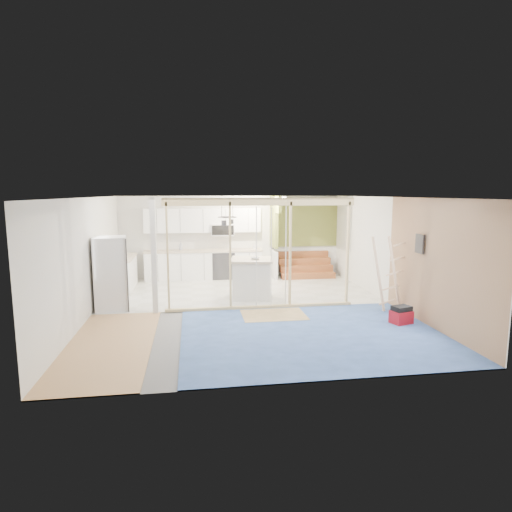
{
  "coord_description": "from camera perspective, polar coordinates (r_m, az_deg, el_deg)",
  "views": [
    {
      "loc": [
        -1.26,
        -9.61,
        2.7
      ],
      "look_at": [
        0.29,
        0.6,
        1.17
      ],
      "focal_mm": 30.0,
      "sensor_mm": 36.0,
      "label": 1
    }
  ],
  "objects": [
    {
      "name": "bowl",
      "position": [
        10.81,
        -0.09,
        -0.3
      ],
      "size": [
        0.31,
        0.31,
        0.06
      ],
      "primitive_type": "imported",
      "rotation": [
        0.0,
        0.0,
        -0.42
      ],
      "color": "silver",
      "rests_on": "island"
    },
    {
      "name": "electrical_panel",
      "position": [
        9.52,
        20.99,
        1.54
      ],
      "size": [
        0.04,
        0.3,
        0.4
      ],
      "primitive_type": "cube",
      "color": "#35363A",
      "rests_on": "room"
    },
    {
      "name": "island",
      "position": [
        11.04,
        -0.58,
        -3.0
      ],
      "size": [
        1.21,
        1.21,
        1.03
      ],
      "rotation": [
        0.0,
        0.0,
        -0.17
      ],
      "color": "silver",
      "rests_on": "room"
    },
    {
      "name": "upper_cabinets",
      "position": [
        13.46,
        -6.82,
        4.63
      ],
      "size": [
        3.6,
        0.41,
        0.85
      ],
      "color": "white",
      "rests_on": "room"
    },
    {
      "name": "toolbox",
      "position": [
        9.43,
        18.8,
        -7.51
      ],
      "size": [
        0.48,
        0.41,
        0.39
      ],
      "rotation": [
        0.0,
        0.0,
        0.29
      ],
      "color": "maroon",
      "rests_on": "room"
    },
    {
      "name": "soap_bottle_b",
      "position": [
        13.6,
        -0.25,
        1.34
      ],
      "size": [
        0.08,
        0.08,
        0.18
      ],
      "primitive_type": "imported",
      "rotation": [
        0.0,
        0.0,
        0.0
      ],
      "color": "silver",
      "rests_on": "base_cabinets"
    },
    {
      "name": "soap_bottle_a",
      "position": [
        13.47,
        -9.99,
        1.35
      ],
      "size": [
        0.12,
        0.12,
        0.28
      ],
      "primitive_type": "imported",
      "rotation": [
        0.0,
        0.0,
        -0.15
      ],
      "color": "#9EA2B0",
      "rests_on": "base_cabinets"
    },
    {
      "name": "ceiling_light",
      "position": [
        12.89,
        3.33,
        7.71
      ],
      "size": [
        0.32,
        0.32,
        0.08
      ],
      "primitive_type": "cylinder",
      "color": "#FFEABF",
      "rests_on": "room"
    },
    {
      "name": "green_partition",
      "position": [
        13.79,
        5.33,
        1.09
      ],
      "size": [
        2.25,
        1.51,
        2.6
      ],
      "color": "olive",
      "rests_on": "room"
    },
    {
      "name": "floor_overlays",
      "position": [
        10.13,
        -0.74,
        -6.96
      ],
      "size": [
        7.0,
        8.0,
        0.03
      ],
      "color": "silver",
      "rests_on": "room"
    },
    {
      "name": "sheathing_panel",
      "position": [
        9.08,
        23.01,
        -1.12
      ],
      "size": [
        0.02,
        4.0,
        2.6
      ],
      "primitive_type": "cube",
      "color": "#9D7455",
      "rests_on": "room"
    },
    {
      "name": "fridge",
      "position": [
        10.4,
        -18.75,
        -2.25
      ],
      "size": [
        0.85,
        0.83,
        1.71
      ],
      "rotation": [
        0.0,
        0.0,
        0.17
      ],
      "color": "silver",
      "rests_on": "room"
    },
    {
      "name": "base_cabinets",
      "position": [
        13.17,
        -10.0,
        -1.45
      ],
      "size": [
        4.45,
        2.24,
        0.93
      ],
      "color": "white",
      "rests_on": "room"
    },
    {
      "name": "ladder",
      "position": [
        10.09,
        17.26,
        -2.31
      ],
      "size": [
        0.93,
        0.09,
        1.73
      ],
      "rotation": [
        0.0,
        0.0,
        0.13
      ],
      "color": "#E6B88C",
      "rests_on": "room"
    },
    {
      "name": "pot_rack",
      "position": [
        11.57,
        -3.87,
        4.93
      ],
      "size": [
        0.52,
        0.52,
        0.72
      ],
      "color": "black",
      "rests_on": "room"
    },
    {
      "name": "room",
      "position": [
        9.8,
        -1.13,
        0.22
      ],
      "size": [
        7.01,
        8.01,
        2.61
      ],
      "color": "slate",
      "rests_on": "ground"
    },
    {
      "name": "stud_frame",
      "position": [
        9.73,
        -2.72,
        1.96
      ],
      "size": [
        4.66,
        0.14,
        2.6
      ],
      "color": "#D9B884",
      "rests_on": "room"
    }
  ]
}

